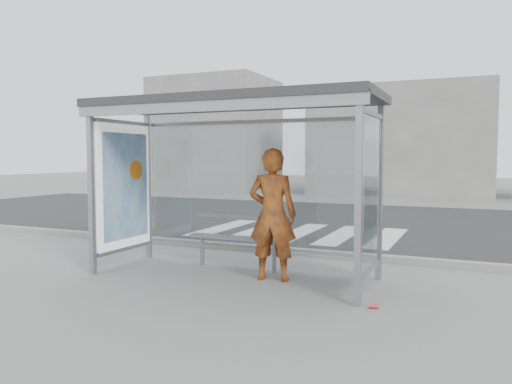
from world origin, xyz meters
TOP-DOWN VIEW (x-y plane):
  - ground at (0.00, 0.00)m, footprint 80.00×80.00m
  - road at (0.00, 7.00)m, footprint 30.00×10.00m
  - curb at (0.00, 1.95)m, footprint 30.00×0.18m
  - crosswalk at (-0.50, 4.50)m, footprint 4.55×3.00m
  - bus_shelter at (-0.37, 0.06)m, footprint 4.25×1.65m
  - building_left at (-10.00, 18.00)m, footprint 6.00×5.00m
  - building_center at (0.00, 18.00)m, footprint 8.00×5.00m
  - person at (0.61, 0.06)m, footprint 0.75×0.55m
  - bench at (-0.17, 0.52)m, footprint 1.62×0.28m
  - soda_can at (2.20, -0.73)m, footprint 0.12×0.08m

SIDE VIEW (x-z plane):
  - ground at x=0.00m, z-range 0.00..0.00m
  - crosswalk at x=-0.50m, z-range 0.00..0.00m
  - road at x=0.00m, z-range 0.00..0.01m
  - soda_can at x=2.20m, z-range 0.00..0.06m
  - curb at x=0.00m, z-range 0.00..0.12m
  - bench at x=-0.17m, z-range 0.08..0.92m
  - person at x=0.61m, z-range 0.00..1.89m
  - bus_shelter at x=-0.37m, z-range 0.67..3.29m
  - building_center at x=0.00m, z-range 0.00..5.00m
  - building_left at x=-10.00m, z-range 0.00..6.00m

